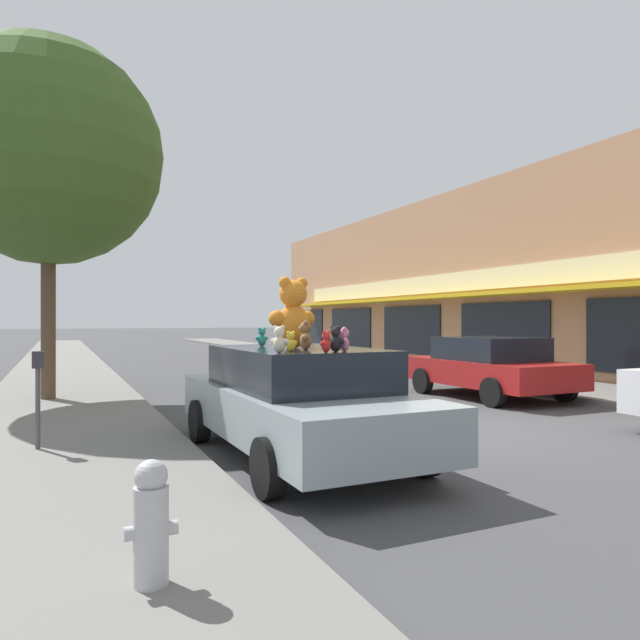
% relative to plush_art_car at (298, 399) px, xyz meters
% --- Properties ---
extents(ground_plane, '(260.00, 260.00, 0.00)m').
position_rel_plush_art_car_xyz_m(ground_plane, '(3.12, 0.58, -0.76)').
color(ground_plane, '#424244').
extents(sidewalk_near, '(3.10, 90.00, 0.12)m').
position_rel_plush_art_car_xyz_m(sidewalk_near, '(-2.73, 0.58, -0.70)').
color(sidewalk_near, slate).
rests_on(sidewalk_near, ground_plane).
extents(storefront_row, '(11.80, 37.69, 6.67)m').
position_rel_plush_art_car_xyz_m(storefront_row, '(15.88, 7.69, 2.57)').
color(storefront_row, tan).
rests_on(storefront_row, ground_plane).
extents(plush_art_car, '(2.13, 4.76, 1.43)m').
position_rel_plush_art_car_xyz_m(plush_art_car, '(0.00, 0.00, 0.00)').
color(plush_art_car, '#8C999E').
rests_on(plush_art_car, ground_plane).
extents(teddy_bear_giant, '(0.70, 0.45, 0.93)m').
position_rel_plush_art_car_xyz_m(teddy_bear_giant, '(-0.08, -0.03, 1.12)').
color(teddy_bear_giant, orange).
rests_on(teddy_bear_giant, plush_art_car).
extents(teddy_bear_yellow, '(0.17, 0.11, 0.24)m').
position_rel_plush_art_car_xyz_m(teddy_bear_yellow, '(-0.40, -0.76, 0.79)').
color(teddy_bear_yellow, yellow).
rests_on(teddy_bear_yellow, plush_art_car).
extents(teddy_bear_red, '(0.18, 0.14, 0.24)m').
position_rel_plush_art_car_xyz_m(teddy_bear_red, '(-0.11, -1.11, 0.79)').
color(teddy_bear_red, red).
rests_on(teddy_bear_red, plush_art_car).
extents(teddy_bear_brown, '(0.20, 0.27, 0.36)m').
position_rel_plush_art_car_xyz_m(teddy_bear_brown, '(-0.09, -0.47, 0.85)').
color(teddy_bear_brown, olive).
rests_on(teddy_bear_brown, plush_art_car).
extents(teddy_bear_pink, '(0.16, 0.22, 0.28)m').
position_rel_plush_art_car_xyz_m(teddy_bear_pink, '(0.16, -1.01, 0.81)').
color(teddy_bear_pink, pink).
rests_on(teddy_bear_pink, plush_art_car).
extents(teddy_bear_black, '(0.18, 0.23, 0.31)m').
position_rel_plush_art_car_xyz_m(teddy_bear_black, '(0.03, -1.07, 0.82)').
color(teddy_bear_black, black).
rests_on(teddy_bear_black, plush_art_car).
extents(teddy_bear_teal, '(0.20, 0.12, 0.26)m').
position_rel_plush_art_car_xyz_m(teddy_bear_teal, '(-0.26, 0.69, 0.80)').
color(teddy_bear_teal, teal).
rests_on(teddy_bear_teal, plush_art_car).
extents(teddy_bear_cream, '(0.20, 0.21, 0.31)m').
position_rel_plush_art_car_xyz_m(teddy_bear_cream, '(-0.62, -0.98, 0.82)').
color(teddy_bear_cream, beige).
rests_on(teddy_bear_cream, plush_art_car).
extents(teddy_bear_white, '(0.23, 0.18, 0.31)m').
position_rel_plush_art_car_xyz_m(teddy_bear_white, '(0.14, 0.57, 0.82)').
color(teddy_bear_white, white).
rests_on(teddy_bear_white, plush_art_car).
extents(parked_car_far_center, '(2.21, 4.02, 1.40)m').
position_rel_plush_art_car_xyz_m(parked_car_far_center, '(6.30, 3.51, -0.02)').
color(parked_car_far_center, maroon).
rests_on(parked_car_far_center, ground_plane).
extents(street_tree, '(4.78, 4.78, 7.64)m').
position_rel_plush_art_car_xyz_m(street_tree, '(-3.05, 6.58, 4.61)').
color(street_tree, brown).
rests_on(street_tree, sidewalk_near).
extents(fire_hydrant, '(0.33, 0.22, 0.79)m').
position_rel_plush_art_car_xyz_m(fire_hydrant, '(-2.32, -3.19, -0.24)').
color(fire_hydrant, '#B2B2B7').
rests_on(fire_hydrant, sidewalk_near).
extents(parking_meter, '(0.14, 0.10, 1.27)m').
position_rel_plush_art_car_xyz_m(parking_meter, '(-3.09, 1.35, 0.17)').
color(parking_meter, '#4C4C51').
rests_on(parking_meter, sidewalk_near).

